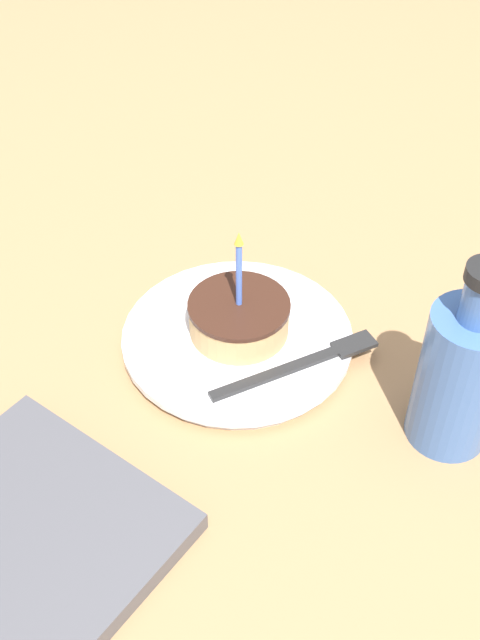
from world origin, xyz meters
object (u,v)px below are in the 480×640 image
(plate, at_px, (240,339))
(bottle, at_px, (461,373))
(cake_slice, at_px, (237,315))
(marble_board, at_px, (1,560))
(fork, at_px, (306,362))

(plate, relative_size, bottle, 1.22)
(cake_slice, relative_size, marble_board, 0.50)
(plate, relative_size, cake_slice, 1.91)
(plate, height_order, bottle, bottle)
(plate, xyz_separation_m, fork, (0.00, -0.08, 0.01))
(plate, bearing_deg, fork, -87.15)
(cake_slice, height_order, marble_board, cake_slice)
(cake_slice, height_order, fork, cake_slice)
(fork, bearing_deg, plate, 92.85)
(plate, distance_m, marble_board, 0.33)
(bottle, relative_size, marble_board, 0.78)
(cake_slice, bearing_deg, plate, -114.26)
(fork, distance_m, marble_board, 0.34)
(fork, bearing_deg, cake_slice, 90.72)
(cake_slice, xyz_separation_m, fork, (0.00, -0.09, -0.02))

